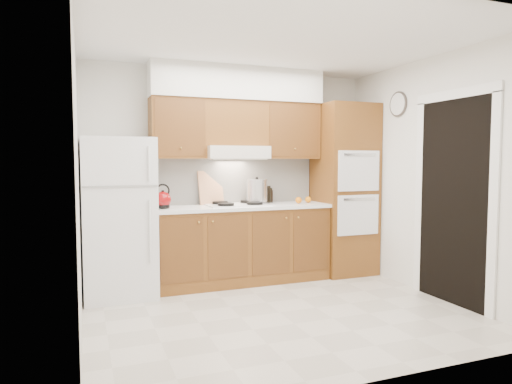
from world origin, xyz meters
TOP-DOWN VIEW (x-y plane):
  - floor at (0.00, 0.00)m, footprint 3.60×3.60m
  - ceiling at (0.00, 0.00)m, footprint 3.60×3.60m
  - wall_back at (0.00, 1.50)m, footprint 3.60×0.02m
  - wall_left at (-1.80, 0.00)m, footprint 0.02×3.00m
  - wall_right at (1.80, 0.00)m, footprint 0.02×3.00m
  - fridge at (-1.41, 1.14)m, footprint 0.75×0.72m
  - base_cabinets at (0.02, 1.20)m, footprint 2.11×0.60m
  - countertop at (0.03, 1.19)m, footprint 2.13×0.62m
  - backsplash at (0.02, 1.49)m, footprint 2.11×0.03m
  - oven_cabinet at (1.44, 1.18)m, footprint 0.70×0.65m
  - upper_cab_left at (-0.71, 1.33)m, footprint 0.63×0.33m
  - upper_cab_right at (0.72, 1.33)m, footprint 0.73×0.33m
  - range_hood at (-0.02, 1.27)m, footprint 0.75×0.45m
  - upper_cab_over_hood at (-0.02, 1.33)m, footprint 0.75×0.33m
  - soffit at (0.03, 1.32)m, footprint 2.13×0.36m
  - cooktop at (-0.02, 1.21)m, footprint 0.74×0.50m
  - doorway at (1.79, -0.35)m, footprint 0.02×0.90m
  - wall_clock at (1.79, 0.55)m, footprint 0.02×0.30m
  - kettle at (-0.93, 1.12)m, footprint 0.19×0.19m
  - cutting_board at (-0.29, 1.45)m, footprint 0.33×0.16m
  - stock_pot at (0.25, 1.28)m, footprint 0.34×0.34m
  - condiment_a at (0.47, 1.44)m, footprint 0.08×0.08m
  - condiment_b at (0.48, 1.39)m, footprint 0.08×0.08m
  - condiment_c at (0.49, 1.39)m, footprint 0.06×0.06m
  - orange_near at (0.76, 1.14)m, footprint 0.10×0.10m
  - orange_far at (0.92, 1.19)m, footprint 0.08×0.08m

SIDE VIEW (x-z plane):
  - floor at x=0.00m, z-range 0.00..0.00m
  - base_cabinets at x=0.02m, z-range 0.00..0.90m
  - fridge at x=-1.41m, z-range 0.00..1.72m
  - countertop at x=0.03m, z-range 0.90..0.94m
  - cooktop at x=-0.02m, z-range 0.94..0.95m
  - orange_far at x=0.92m, z-range 0.94..1.02m
  - orange_near at x=0.76m, z-range 0.94..1.02m
  - condiment_c at x=0.49m, z-range 0.94..1.10m
  - condiment_b at x=0.48m, z-range 0.94..1.13m
  - kettle at x=-0.93m, z-range 0.95..1.13m
  - condiment_a at x=0.47m, z-range 0.94..1.15m
  - doorway at x=1.79m, z-range 0.00..2.10m
  - oven_cabinet at x=1.44m, z-range 0.00..2.20m
  - stock_pot at x=0.25m, z-range 0.97..1.24m
  - cutting_board at x=-0.29m, z-range 0.93..1.35m
  - backsplash at x=0.02m, z-range 0.94..1.50m
  - wall_back at x=0.00m, z-range 0.00..2.60m
  - wall_left at x=-1.80m, z-range 0.00..2.60m
  - wall_right at x=1.80m, z-range 0.00..2.60m
  - range_hood at x=-0.02m, z-range 1.50..1.65m
  - upper_cab_left at x=-0.71m, z-range 1.50..2.20m
  - upper_cab_right at x=0.72m, z-range 1.50..2.20m
  - upper_cab_over_hood at x=-0.02m, z-range 1.65..2.20m
  - wall_clock at x=1.79m, z-range 2.00..2.30m
  - soffit at x=0.03m, z-range 2.20..2.60m
  - ceiling at x=0.00m, z-range 2.60..2.60m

